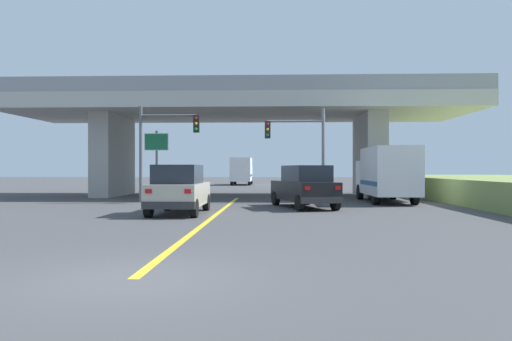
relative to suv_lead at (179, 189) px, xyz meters
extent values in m
plane|color=#424244|center=(1.56, 13.59, -1.01)|extent=(160.00, 160.00, 0.00)
cube|color=#B7B5AD|center=(1.56, 13.59, 4.99)|extent=(30.51, 9.92, 0.96)
cube|color=#A8A69F|center=(-7.25, 13.59, 1.75)|extent=(1.30, 5.95, 5.52)
cube|color=#A8A69F|center=(10.37, 13.59, 1.75)|extent=(1.30, 5.95, 5.52)
cube|color=gray|center=(1.56, 8.78, 5.92)|extent=(30.51, 0.20, 0.90)
cube|color=gray|center=(1.56, 18.40, 5.92)|extent=(30.51, 0.20, 0.90)
cube|color=yellow|center=(1.56, -0.46, -1.01)|extent=(0.20, 22.99, 0.01)
cube|color=#B7B29E|center=(0.00, 0.11, -0.20)|extent=(1.95, 4.40, 0.90)
cube|color=#1E232D|center=(0.00, -0.22, 0.63)|extent=(1.71, 2.42, 0.76)
cube|color=#2D2D30|center=(0.00, -2.04, -0.51)|extent=(1.99, 0.20, 0.28)
cube|color=red|center=(-0.73, -2.11, 0.02)|extent=(0.24, 0.06, 0.16)
cube|color=red|center=(0.73, -2.11, 0.02)|extent=(0.24, 0.06, 0.16)
cylinder|color=black|center=(-0.87, 1.76, -0.65)|extent=(0.26, 0.72, 0.72)
cylinder|color=black|center=(0.87, 1.76, -0.65)|extent=(0.26, 0.72, 0.72)
cylinder|color=black|center=(-0.87, -1.54, -0.65)|extent=(0.26, 0.72, 0.72)
cylinder|color=black|center=(0.87, -1.54, -0.65)|extent=(0.26, 0.72, 0.72)
cube|color=black|center=(5.32, 3.46, -0.20)|extent=(3.16, 5.13, 0.90)
cube|color=#1E232D|center=(5.42, 3.12, 0.63)|extent=(2.33, 3.00, 0.76)
cube|color=#2D2D30|center=(5.98, 1.21, -0.51)|extent=(1.89, 0.74, 0.28)
cube|color=red|center=(5.33, 0.95, 0.02)|extent=(0.25, 0.13, 0.16)
cube|color=red|center=(6.68, 1.35, 0.02)|extent=(0.25, 0.13, 0.16)
cylinder|color=black|center=(3.99, 5.00, -0.65)|extent=(0.45, 0.76, 0.72)
cylinder|color=black|center=(5.60, 5.47, -0.65)|extent=(0.45, 0.76, 0.72)
cylinder|color=black|center=(5.04, 1.46, -0.65)|extent=(0.45, 0.76, 0.72)
cylinder|color=black|center=(6.65, 1.93, -0.65)|extent=(0.45, 0.76, 0.72)
cube|color=silver|center=(10.16, 10.19, 0.39)|extent=(2.20, 2.00, 1.90)
cube|color=white|center=(10.16, 6.76, 0.73)|extent=(2.31, 4.86, 2.58)
cube|color=#195999|center=(10.16, 6.76, 0.08)|extent=(2.33, 4.76, 0.24)
cylinder|color=black|center=(9.16, 10.19, -0.56)|extent=(0.30, 0.90, 0.90)
cylinder|color=black|center=(11.16, 10.19, -0.56)|extent=(0.30, 0.90, 0.90)
cylinder|color=black|center=(9.16, 5.55, -0.56)|extent=(0.30, 0.90, 0.90)
cylinder|color=black|center=(11.16, 5.55, -0.56)|extent=(0.30, 0.90, 0.90)
cylinder|color=slate|center=(6.65, 7.41, 1.61)|extent=(0.18, 0.18, 5.24)
cylinder|color=slate|center=(5.10, 7.41, 3.52)|extent=(3.10, 0.12, 0.12)
cube|color=#232326|center=(3.54, 7.41, 3.04)|extent=(0.32, 0.26, 0.96)
sphere|color=red|center=(3.54, 7.26, 3.34)|extent=(0.16, 0.16, 0.16)
sphere|color=gold|center=(3.54, 7.26, 3.04)|extent=(0.16, 0.16, 0.16)
sphere|color=green|center=(3.54, 7.26, 2.74)|extent=(0.16, 0.16, 0.16)
cylinder|color=#56595E|center=(-3.53, 7.00, 1.67)|extent=(0.18, 0.18, 5.36)
cylinder|color=#56595E|center=(-1.97, 7.00, 3.83)|extent=(3.12, 0.12, 0.12)
cube|color=black|center=(-0.41, 7.00, 3.35)|extent=(0.32, 0.26, 0.96)
sphere|color=red|center=(-0.41, 6.85, 3.65)|extent=(0.16, 0.16, 0.16)
sphere|color=gold|center=(-0.41, 6.85, 3.35)|extent=(0.16, 0.16, 0.16)
sphere|color=green|center=(-0.41, 6.85, 3.05)|extent=(0.16, 0.16, 0.16)
cylinder|color=slate|center=(-3.46, 10.38, 1.11)|extent=(0.14, 0.14, 4.25)
cube|color=#197242|center=(-3.46, 10.32, 2.54)|extent=(1.43, 0.08, 0.99)
cube|color=white|center=(-3.46, 10.32, 2.54)|extent=(1.51, 0.04, 1.07)
cube|color=silver|center=(0.08, 40.02, 0.39)|extent=(2.20, 2.00, 1.90)
cube|color=white|center=(0.08, 36.68, 0.79)|extent=(2.31, 4.68, 2.70)
cube|color=#195999|center=(0.08, 36.68, 0.11)|extent=(2.33, 4.59, 0.24)
cylinder|color=black|center=(-0.92, 40.02, -0.56)|extent=(0.30, 0.90, 0.90)
cylinder|color=black|center=(1.08, 40.02, -0.56)|extent=(0.30, 0.90, 0.90)
cylinder|color=black|center=(-0.92, 35.51, -0.56)|extent=(0.30, 0.90, 0.90)
cylinder|color=black|center=(1.08, 35.51, -0.56)|extent=(0.30, 0.90, 0.90)
camera|label=1|loc=(3.93, -20.06, 0.83)|focal=34.44mm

